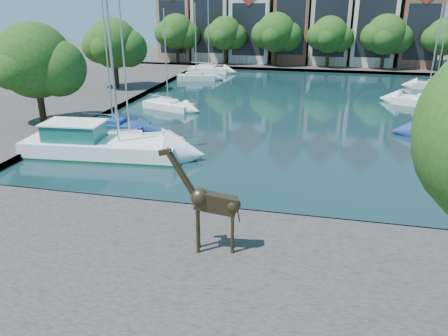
% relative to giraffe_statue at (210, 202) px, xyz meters
% --- Properties ---
extents(ground, '(160.00, 160.00, 0.00)m').
position_rel_giraffe_statue_xyz_m(ground, '(2.49, 4.04, -2.68)').
color(ground, '#38332B').
rests_on(ground, ground).
extents(water_basin, '(38.00, 50.00, 0.08)m').
position_rel_giraffe_statue_xyz_m(water_basin, '(2.49, 28.04, -2.64)').
color(water_basin, black).
rests_on(water_basin, ground).
extents(near_quay, '(50.00, 14.00, 0.50)m').
position_rel_giraffe_statue_xyz_m(near_quay, '(2.49, -2.96, -2.43)').
color(near_quay, '#45403C').
rests_on(near_quay, ground).
extents(far_quay, '(60.00, 16.00, 0.50)m').
position_rel_giraffe_statue_xyz_m(far_quay, '(2.49, 60.04, -2.43)').
color(far_quay, '#45403C').
rests_on(far_quay, ground).
extents(left_quay, '(14.00, 52.00, 0.50)m').
position_rel_giraffe_statue_xyz_m(left_quay, '(-22.51, 28.04, -2.43)').
color(left_quay, '#45403C').
rests_on(left_quay, ground).
extents(townhouse_west_end, '(5.44, 9.18, 14.93)m').
position_rel_giraffe_statue_xyz_m(townhouse_west_end, '(-20.51, 60.03, 4.68)').
color(townhouse_west_end, '#996C53').
rests_on(townhouse_west_end, far_quay).
extents(townhouse_west_mid, '(5.94, 9.18, 16.79)m').
position_rel_giraffe_statue_xyz_m(townhouse_west_mid, '(-14.51, 60.03, 5.55)').
color(townhouse_west_mid, '#C5B197').
rests_on(townhouse_west_mid, far_quay).
extents(townhouse_west_inner, '(6.43, 9.18, 15.15)m').
position_rel_giraffe_statue_xyz_m(townhouse_west_inner, '(-8.01, 60.03, 4.66)').
color(townhouse_west_inner, beige).
rests_on(townhouse_west_inner, far_quay).
extents(townhouse_center, '(5.44, 9.18, 16.93)m').
position_rel_giraffe_statue_xyz_m(townhouse_center, '(-1.51, 60.03, 5.68)').
color(townhouse_center, brown).
rests_on(townhouse_center, far_quay).
extents(townhouse_east_inner, '(5.94, 9.18, 15.79)m').
position_rel_giraffe_statue_xyz_m(townhouse_east_inner, '(4.49, 60.03, 5.05)').
color(townhouse_east_inner, tan).
rests_on(townhouse_east_inner, far_quay).
extents(townhouse_east_mid, '(6.43, 9.18, 16.65)m').
position_rel_giraffe_statue_xyz_m(townhouse_east_mid, '(10.99, 60.03, 5.42)').
color(townhouse_east_mid, beige).
rests_on(townhouse_east_mid, far_quay).
extents(townhouse_east_end, '(5.44, 9.18, 14.43)m').
position_rel_giraffe_statue_xyz_m(townhouse_east_end, '(17.49, 60.03, 4.42)').
color(townhouse_east_end, brown).
rests_on(townhouse_east_end, far_quay).
extents(far_tree_far_west, '(7.28, 5.60, 7.68)m').
position_rel_giraffe_statue_xyz_m(far_tree_far_west, '(-19.41, 54.54, 2.50)').
color(far_tree_far_west, '#332114').
rests_on(far_tree_far_west, far_quay).
extents(far_tree_west, '(6.76, 5.20, 7.36)m').
position_rel_giraffe_statue_xyz_m(far_tree_west, '(-11.42, 54.54, 2.39)').
color(far_tree_west, '#332114').
rests_on(far_tree_west, far_quay).
extents(far_tree_mid_west, '(7.80, 6.00, 8.00)m').
position_rel_giraffe_statue_xyz_m(far_tree_mid_west, '(-3.40, 54.54, 2.61)').
color(far_tree_mid_west, '#332114').
rests_on(far_tree_mid_west, far_quay).
extents(far_tree_mid_east, '(7.02, 5.40, 7.52)m').
position_rel_giraffe_statue_xyz_m(far_tree_mid_east, '(4.59, 54.54, 2.45)').
color(far_tree_mid_east, '#332114').
rests_on(far_tree_mid_east, far_quay).
extents(far_tree_east, '(7.54, 5.80, 7.84)m').
position_rel_giraffe_statue_xyz_m(far_tree_east, '(12.59, 54.54, 2.55)').
color(far_tree_east, '#332114').
rests_on(far_tree_east, far_quay).
extents(far_tree_far_east, '(6.76, 5.20, 7.36)m').
position_rel_giraffe_statue_xyz_m(far_tree_far_east, '(20.58, 54.54, 2.39)').
color(far_tree_far_east, '#332114').
rests_on(far_tree_far_east, far_quay).
extents(side_tree_left_near, '(7.80, 6.00, 8.20)m').
position_rel_giraffe_statue_xyz_m(side_tree_left_near, '(-18.40, 16.04, 2.81)').
color(side_tree_left_near, '#332114').
rests_on(side_tree_left_near, left_quay).
extents(side_tree_left_far, '(7.28, 5.60, 7.88)m').
position_rel_giraffe_statue_xyz_m(side_tree_left_far, '(-19.41, 32.04, 2.70)').
color(side_tree_left_far, '#332114').
rests_on(side_tree_left_far, left_quay).
extents(giraffe_statue, '(3.10, 0.93, 4.45)m').
position_rel_giraffe_statue_xyz_m(giraffe_statue, '(0.00, 0.00, 0.00)').
color(giraffe_statue, '#342B1A').
rests_on(giraffe_statue, near_quay).
extents(motorsailer, '(11.01, 4.00, 11.79)m').
position_rel_giraffe_statue_xyz_m(motorsailer, '(-10.88, 10.82, -1.70)').
color(motorsailer, white).
rests_on(motorsailer, water_basin).
extents(sailboat_left_a, '(6.11, 4.19, 10.20)m').
position_rel_giraffe_statue_xyz_m(sailboat_left_a, '(-9.51, 13.27, -2.06)').
color(sailboat_left_a, silver).
rests_on(sailboat_left_a, water_basin).
extents(sailboat_left_b, '(5.87, 2.25, 11.08)m').
position_rel_giraffe_statue_xyz_m(sailboat_left_b, '(-12.51, 16.65, -2.03)').
color(sailboat_left_b, navy).
rests_on(sailboat_left_b, water_basin).
extents(sailboat_left_c, '(5.46, 3.38, 9.40)m').
position_rel_giraffe_statue_xyz_m(sailboat_left_c, '(-10.72, 25.01, -2.10)').
color(sailboat_left_c, white).
rests_on(sailboat_left_c, water_basin).
extents(sailboat_left_d, '(5.31, 2.78, 9.74)m').
position_rel_giraffe_statue_xyz_m(sailboat_left_d, '(-12.51, 41.36, -2.02)').
color(sailboat_left_d, beige).
rests_on(sailboat_left_d, water_basin).
extents(sailboat_left_e, '(6.01, 2.43, 11.12)m').
position_rel_giraffe_statue_xyz_m(sailboat_left_e, '(-12.51, 48.04, -2.00)').
color(sailboat_left_e, white).
rests_on(sailboat_left_e, water_basin).
extents(sailboat_right_c, '(6.97, 4.75, 9.84)m').
position_rel_giraffe_statue_xyz_m(sailboat_right_c, '(14.49, 31.91, -2.04)').
color(sailboat_right_c, white).
rests_on(sailboat_right_c, water_basin).
extents(sailboat_right_d, '(5.59, 2.31, 8.87)m').
position_rel_giraffe_statue_xyz_m(sailboat_right_d, '(17.49, 42.16, -2.07)').
color(sailboat_right_d, silver).
rests_on(sailboat_right_d, water_basin).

